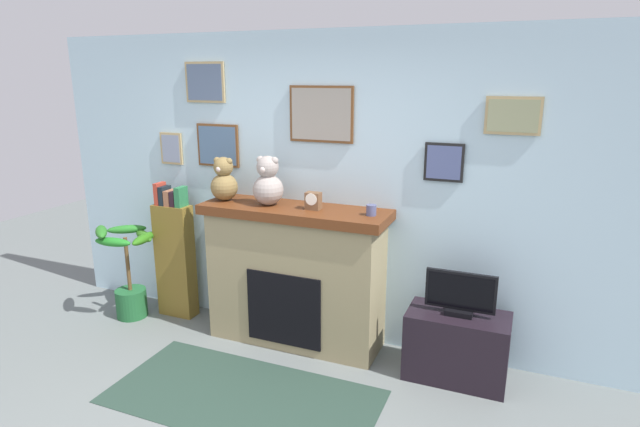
% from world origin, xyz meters
% --- Properties ---
extents(back_wall, '(5.20, 0.15, 2.60)m').
position_xyz_m(back_wall, '(-0.00, 2.00, 1.31)').
color(back_wall, silver).
rests_on(back_wall, ground_plane).
extents(fireplace, '(1.58, 0.53, 1.20)m').
position_xyz_m(fireplace, '(-0.07, 1.71, 0.61)').
color(fireplace, '#8D805B').
rests_on(fireplace, ground_plane).
extents(bookshelf, '(0.36, 0.16, 1.29)m').
position_xyz_m(bookshelf, '(-1.34, 1.74, 0.60)').
color(bookshelf, brown).
rests_on(bookshelf, ground_plane).
extents(potted_plant, '(0.57, 0.61, 0.91)m').
position_xyz_m(potted_plant, '(-1.72, 1.53, 0.40)').
color(potted_plant, '#1E592D').
rests_on(potted_plant, ground_plane).
extents(tv_stand, '(0.75, 0.40, 0.53)m').
position_xyz_m(tv_stand, '(1.30, 1.64, 0.26)').
color(tv_stand, black).
rests_on(tv_stand, ground_plane).
extents(television, '(0.51, 0.14, 0.33)m').
position_xyz_m(television, '(1.30, 1.64, 0.68)').
color(television, black).
rests_on(television, tv_stand).
extents(area_rug, '(1.95, 0.95, 0.01)m').
position_xyz_m(area_rug, '(-0.07, 0.79, 0.00)').
color(area_rug, '#253A30').
rests_on(area_rug, ground_plane).
extents(candle_jar, '(0.08, 0.08, 0.08)m').
position_xyz_m(candle_jar, '(0.59, 1.69, 1.24)').
color(candle_jar, '#4C517A').
rests_on(candle_jar, fireplace).
extents(mantel_clock, '(0.12, 0.09, 0.14)m').
position_xyz_m(mantel_clock, '(0.10, 1.69, 1.27)').
color(mantel_clock, brown).
rests_on(mantel_clock, fireplace).
extents(teddy_bear_tan, '(0.23, 0.23, 0.38)m').
position_xyz_m(teddy_bear_tan, '(-0.72, 1.69, 1.37)').
color(teddy_bear_tan, olive).
rests_on(teddy_bear_tan, fireplace).
extents(teddy_bear_cream, '(0.25, 0.25, 0.41)m').
position_xyz_m(teddy_bear_cream, '(-0.30, 1.69, 1.39)').
color(teddy_bear_cream, gray).
rests_on(teddy_bear_cream, fireplace).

